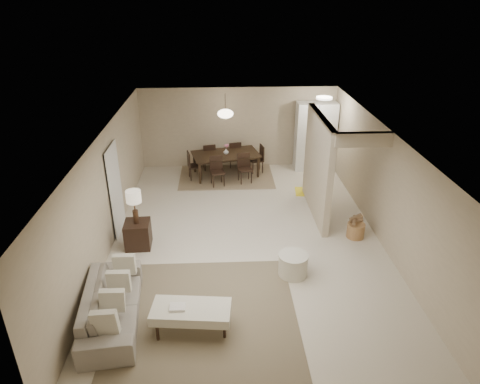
{
  "coord_description": "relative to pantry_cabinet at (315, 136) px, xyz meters",
  "views": [
    {
      "loc": [
        -0.55,
        -8.28,
        5.19
      ],
      "look_at": [
        -0.14,
        0.32,
        1.05
      ],
      "focal_mm": 32.0,
      "sensor_mm": 36.0,
      "label": 1
    }
  ],
  "objects": [
    {
      "name": "round_pouf",
      "position": [
        -1.52,
        -5.5,
        -0.82
      ],
      "size": [
        0.59,
        0.59,
        0.46
      ],
      "primitive_type": "cylinder",
      "color": "beige",
      "rests_on": "floor"
    },
    {
      "name": "dining_rug",
      "position": [
        -2.75,
        -0.45,
        -1.04
      ],
      "size": [
        2.8,
        2.1,
        0.01
      ],
      "primitive_type": "cube",
      "color": "#7B644C",
      "rests_on": "floor"
    },
    {
      "name": "dining_table",
      "position": [
        -2.75,
        -0.45,
        -0.71
      ],
      "size": [
        2.15,
        1.49,
        0.69
      ],
      "primitive_type": "imported",
      "rotation": [
        0.0,
        0.0,
        0.22
      ],
      "color": "black",
      "rests_on": "dining_rug"
    },
    {
      "name": "ottoman_bench",
      "position": [
        -3.44,
        -6.93,
        -0.68
      ],
      "size": [
        1.35,
        0.72,
        0.47
      ],
      "rotation": [
        0.0,
        0.0,
        -0.1
      ],
      "color": "beige",
      "rests_on": "living_rug"
    },
    {
      "name": "doorway",
      "position": [
        -5.32,
        -3.55,
        -0.03
      ],
      "size": [
        0.04,
        0.9,
        2.04
      ],
      "primitive_type": "cube",
      "color": "black",
      "rests_on": "floor"
    },
    {
      "name": "wicker_basket",
      "position": [
        0.15,
        -4.15,
        -0.88
      ],
      "size": [
        0.53,
        0.53,
        0.34
      ],
      "primitive_type": "cylinder",
      "rotation": [
        0.0,
        0.0,
        0.42
      ],
      "color": "olive",
      "rests_on": "floor"
    },
    {
      "name": "right_wall",
      "position": [
        0.65,
        -4.15,
        0.2
      ],
      "size": [
        0.0,
        9.0,
        9.0
      ],
      "primitive_type": "plane",
      "rotation": [
        1.57,
        0.0,
        -1.57
      ],
      "color": "tan",
      "rests_on": "floor"
    },
    {
      "name": "table_lamp",
      "position": [
        -4.75,
        -4.31,
        0.11
      ],
      "size": [
        0.32,
        0.32,
        0.76
      ],
      "color": "#452D1D",
      "rests_on": "side_table"
    },
    {
      "name": "side_table",
      "position": [
        -4.75,
        -4.31,
        -0.75
      ],
      "size": [
        0.56,
        0.56,
        0.59
      ],
      "primitive_type": "cube",
      "rotation": [
        0.0,
        0.0,
        0.04
      ],
      "color": "black",
      "rests_on": "floor"
    },
    {
      "name": "vase",
      "position": [
        -2.75,
        -0.45,
        -0.28
      ],
      "size": [
        0.19,
        0.19,
        0.17
      ],
      "primitive_type": "imported",
      "rotation": [
        0.0,
        0.0,
        0.25
      ],
      "color": "white",
      "rests_on": "dining_table"
    },
    {
      "name": "sofa",
      "position": [
        -4.8,
        -6.63,
        -0.73
      ],
      "size": [
        2.3,
        1.1,
        0.65
      ],
      "primitive_type": "imported",
      "rotation": [
        0.0,
        0.0,
        1.68
      ],
      "color": "gray",
      "rests_on": "floor"
    },
    {
      "name": "ceiling",
      "position": [
        -2.35,
        -4.15,
        1.45
      ],
      "size": [
        9.0,
        9.0,
        0.0
      ],
      "primitive_type": "plane",
      "rotation": [
        3.14,
        0.0,
        0.0
      ],
      "color": "white",
      "rests_on": "back_wall"
    },
    {
      "name": "yellow_mat",
      "position": [
        -0.34,
        -1.74,
        -1.04
      ],
      "size": [
        1.03,
        0.7,
        0.01
      ],
      "primitive_type": "cube",
      "rotation": [
        0.0,
        0.0,
        -0.1
      ],
      "color": "yellow",
      "rests_on": "floor"
    },
    {
      "name": "dining_chairs",
      "position": [
        -2.75,
        -0.45,
        -0.62
      ],
      "size": [
        2.32,
        1.87,
        0.85
      ],
      "color": "black",
      "rests_on": "dining_rug"
    },
    {
      "name": "floor",
      "position": [
        -2.35,
        -4.15,
        -1.05
      ],
      "size": [
        9.0,
        9.0,
        0.0
      ],
      "primitive_type": "plane",
      "color": "beige",
      "rests_on": "ground"
    },
    {
      "name": "flush_light",
      "position": [
        -0.05,
        -0.95,
        1.41
      ],
      "size": [
        0.44,
        0.44,
        0.05
      ],
      "primitive_type": "cylinder",
      "color": "white",
      "rests_on": "ceiling"
    },
    {
      "name": "back_wall",
      "position": [
        -2.35,
        0.35,
        0.2
      ],
      "size": [
        6.0,
        0.0,
        6.0
      ],
      "primitive_type": "plane",
      "rotation": [
        1.57,
        0.0,
        0.0
      ],
      "color": "tan",
      "rests_on": "floor"
    },
    {
      "name": "living_rug",
      "position": [
        -3.24,
        -6.63,
        -1.04
      ],
      "size": [
        3.2,
        3.2,
        0.01
      ],
      "primitive_type": "cube",
      "color": "brown",
      "rests_on": "floor"
    },
    {
      "name": "left_wall",
      "position": [
        -5.35,
        -4.15,
        0.2
      ],
      "size": [
        0.0,
        9.0,
        9.0
      ],
      "primitive_type": "plane",
      "rotation": [
        1.57,
        0.0,
        1.57
      ],
      "color": "tan",
      "rests_on": "floor"
    },
    {
      "name": "pantry_cabinet",
      "position": [
        0.0,
        0.0,
        0.0
      ],
      "size": [
        1.2,
        0.55,
        2.1
      ],
      "primitive_type": "cube",
      "color": "white",
      "rests_on": "floor"
    },
    {
      "name": "pendant_light",
      "position": [
        -2.75,
        -0.45,
        0.87
      ],
      "size": [
        0.46,
        0.46,
        0.71
      ],
      "color": "#452D1D",
      "rests_on": "ceiling"
    },
    {
      "name": "partition",
      "position": [
        -0.55,
        -2.9,
        0.2
      ],
      "size": [
        0.15,
        2.5,
        2.5
      ],
      "primitive_type": "cube",
      "color": "tan",
      "rests_on": "floor"
    }
  ]
}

